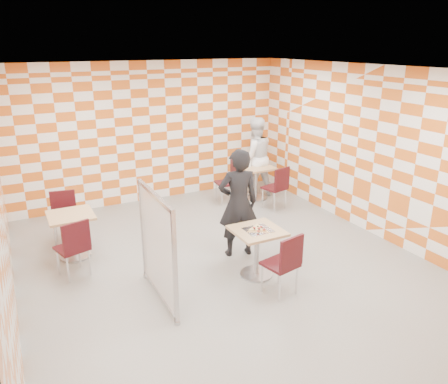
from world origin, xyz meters
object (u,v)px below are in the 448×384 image
main_table (257,244)px  empty_table (72,228)px  second_table (256,177)px  partition (157,247)px  man_dark (238,203)px  soda_bottle (262,161)px  man_white (255,157)px  chair_main_front (285,261)px  chair_second_front (278,185)px  chair_empty_near (74,244)px  chair_empty_far (64,213)px  chair_second_side (230,178)px  sport_bottle (249,163)px

main_table → empty_table: 3.01m
second_table → partition: size_ratio=0.48×
second_table → man_dark: size_ratio=0.42×
main_table → soda_bottle: (1.92, 2.98, 0.34)m
man_dark → man_white: (1.76, 2.44, -0.00)m
partition → chair_main_front: bearing=-24.1°
main_table → second_table: (1.75, 2.95, 0.00)m
man_dark → empty_table: bearing=-12.2°
chair_second_front → chair_empty_near: same height
man_white → soda_bottle: size_ratio=7.81×
chair_second_front → partition: 3.96m
chair_main_front → soda_bottle: size_ratio=4.02×
empty_table → partition: (0.83, -1.84, 0.28)m
empty_table → soda_bottle: bearing=14.5°
second_table → chair_empty_far: 4.16m
chair_empty_near → man_white: size_ratio=0.51×
chair_empty_far → main_table: bearing=-46.5°
chair_second_front → chair_empty_far: size_ratio=1.00×
partition → chair_second_front: bearing=32.6°
man_dark → soda_bottle: 2.89m
empty_table → chair_main_front: size_ratio=0.81×
chair_main_front → chair_second_front: bearing=58.1°
chair_main_front → chair_second_side: size_ratio=1.00×
second_table → sport_bottle: bearing=156.3°
chair_empty_near → soda_bottle: size_ratio=4.02×
chair_second_front → chair_empty_far: 4.21m
chair_main_front → man_white: 4.27m
chair_second_front → man_dark: bearing=-140.6°
chair_empty_near → sport_bottle: 4.45m
main_table → chair_second_side: bearing=69.3°
second_table → sport_bottle: (-0.14, 0.06, 0.33)m
empty_table → man_dark: (2.44, -1.13, 0.39)m
main_table → empty_table: size_ratio=1.00×
main_table → chair_second_front: (1.81, 2.17, 0.04)m
chair_second_side → sport_bottle: (0.48, -0.00, 0.29)m
chair_second_front → sport_bottle: 0.91m
chair_second_side → chair_empty_near: same height
chair_second_side → soda_bottle: bearing=-2.1°
main_table → chair_empty_far: (-2.38, 2.51, 0.04)m
partition → second_table: bearing=41.7°
empty_table → man_dark: bearing=-24.9°
chair_empty_near → man_dark: 2.57m
sport_bottle → soda_bottle: 0.31m
main_table → chair_second_side: chair_second_side is taller
chair_empty_near → man_white: bearing=25.4°
chair_main_front → man_white: size_ratio=0.51×
main_table → chair_second_front: chair_second_front is taller
man_white → sport_bottle: 0.30m
chair_empty_far → man_white: 4.30m
empty_table → man_white: man_white is taller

